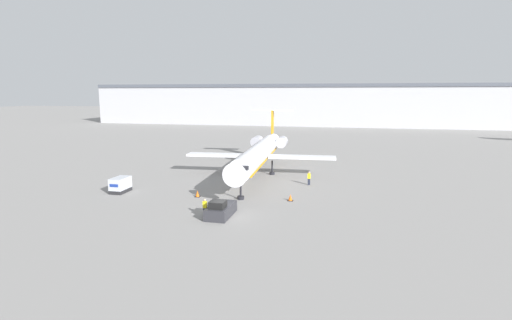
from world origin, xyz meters
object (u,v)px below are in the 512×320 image
luggage_cart (120,185)px  worker_by_wing (309,178)px  pushback_tug (221,210)px  traffic_cone_right (290,198)px  traffic_cone_left (197,194)px  worker_near_tug (205,207)px  airplane_main (260,152)px

luggage_cart → worker_by_wing: luggage_cart is taller
luggage_cart → worker_by_wing: bearing=22.5°
pushback_tug → worker_by_wing: (7.40, 16.16, 0.30)m
traffic_cone_right → traffic_cone_left: bearing=-176.0°
luggage_cart → worker_near_tug: size_ratio=1.58×
worker_near_tug → traffic_cone_right: size_ratio=2.37×
airplane_main → pushback_tug: 21.32m
luggage_cart → traffic_cone_right: 21.64m
pushback_tug → traffic_cone_left: 8.48m
worker_by_wing → luggage_cart: bearing=-157.5°
worker_near_tug → traffic_cone_right: 11.00m
traffic_cone_right → worker_near_tug: bearing=-134.2°
luggage_cart → traffic_cone_right: (21.61, 0.85, -0.59)m
luggage_cart → airplane_main: bearing=44.1°
worker_near_tug → pushback_tug: bearing=13.2°
traffic_cone_left → traffic_cone_right: traffic_cone_left is taller
traffic_cone_left → traffic_cone_right: size_ratio=1.01×
airplane_main → worker_near_tug: (-0.97, -21.49, -2.63)m
airplane_main → worker_near_tug: airplane_main is taller
worker_near_tug → traffic_cone_right: bearing=45.8°
worker_by_wing → traffic_cone_right: worker_by_wing is taller
airplane_main → traffic_cone_right: bearing=-63.8°
traffic_cone_right → luggage_cart: bearing=-177.7°
luggage_cart → worker_near_tug: 15.61m
worker_near_tug → traffic_cone_right: (7.66, 7.87, -0.60)m
worker_near_tug → traffic_cone_left: worker_near_tug is taller
pushback_tug → worker_by_wing: worker_by_wing is taller
airplane_main → pushback_tug: (0.60, -21.12, -2.90)m
airplane_main → traffic_cone_left: 15.45m
pushback_tug → luggage_cart: luggage_cart is taller
airplane_main → luggage_cart: size_ratio=11.69×
luggage_cart → pushback_tug: bearing=-23.2°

